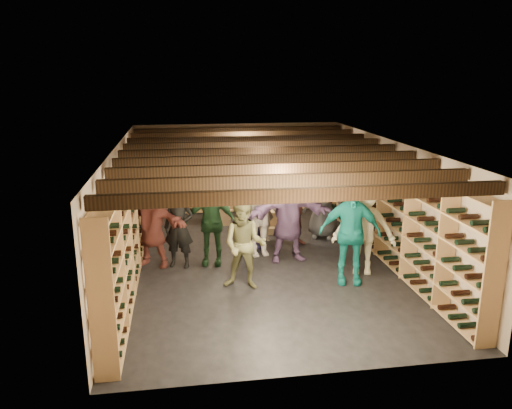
{
  "coord_description": "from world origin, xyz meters",
  "views": [
    {
      "loc": [
        -1.56,
        -9.44,
        3.77
      ],
      "look_at": [
        -0.08,
        0.2,
        1.15
      ],
      "focal_mm": 35.0,
      "sensor_mm": 36.0,
      "label": 1
    }
  ],
  "objects_px": {
    "person_5": "(151,223)",
    "person_12": "(324,199)",
    "person_3": "(364,227)",
    "person_1": "(179,227)",
    "person_6": "(250,212)",
    "person_2": "(244,245)",
    "person_4": "(350,233)",
    "crate_stack_right": "(269,221)",
    "person_7": "(262,206)",
    "person_10": "(211,223)",
    "person_8": "(295,206)",
    "person_11": "(288,215)",
    "crate_loose": "(272,230)",
    "crate_stack_left": "(220,208)",
    "person_9": "(260,213)"
  },
  "relations": [
    {
      "from": "person_1",
      "to": "person_11",
      "type": "xyz_separation_m",
      "value": [
        2.2,
        0.04,
        0.14
      ]
    },
    {
      "from": "person_2",
      "to": "person_12",
      "type": "relative_size",
      "value": 0.87
    },
    {
      "from": "person_11",
      "to": "person_8",
      "type": "bearing_deg",
      "value": 63.85
    },
    {
      "from": "person_8",
      "to": "person_6",
      "type": "bearing_deg",
      "value": -166.36
    },
    {
      "from": "crate_loose",
      "to": "person_1",
      "type": "height_order",
      "value": "person_1"
    },
    {
      "from": "person_5",
      "to": "person_7",
      "type": "height_order",
      "value": "person_5"
    },
    {
      "from": "crate_stack_right",
      "to": "person_7",
      "type": "relative_size",
      "value": 0.36
    },
    {
      "from": "person_7",
      "to": "person_4",
      "type": "bearing_deg",
      "value": -70.71
    },
    {
      "from": "crate_loose",
      "to": "person_3",
      "type": "bearing_deg",
      "value": -64.33
    },
    {
      "from": "person_7",
      "to": "person_8",
      "type": "height_order",
      "value": "person_8"
    },
    {
      "from": "person_11",
      "to": "person_7",
      "type": "bearing_deg",
      "value": 100.15
    },
    {
      "from": "person_2",
      "to": "person_4",
      "type": "height_order",
      "value": "person_4"
    },
    {
      "from": "crate_stack_left",
      "to": "person_8",
      "type": "xyz_separation_m",
      "value": [
        1.52,
        -1.77,
        0.46
      ]
    },
    {
      "from": "crate_stack_right",
      "to": "person_7",
      "type": "bearing_deg",
      "value": -114.86
    },
    {
      "from": "crate_loose",
      "to": "person_12",
      "type": "relative_size",
      "value": 0.27
    },
    {
      "from": "person_9",
      "to": "person_12",
      "type": "xyz_separation_m",
      "value": [
        1.64,
        0.97,
        0.0
      ]
    },
    {
      "from": "person_1",
      "to": "person_8",
      "type": "bearing_deg",
      "value": 39.14
    },
    {
      "from": "person_5",
      "to": "person_12",
      "type": "xyz_separation_m",
      "value": [
        3.84,
        1.17,
        0.06
      ]
    },
    {
      "from": "person_3",
      "to": "person_5",
      "type": "distance_m",
      "value": 4.13
    },
    {
      "from": "person_10",
      "to": "person_2",
      "type": "bearing_deg",
      "value": -55.81
    },
    {
      "from": "person_12",
      "to": "person_8",
      "type": "bearing_deg",
      "value": -129.97
    },
    {
      "from": "crate_loose",
      "to": "person_2",
      "type": "distance_m",
      "value": 3.24
    },
    {
      "from": "person_10",
      "to": "person_12",
      "type": "bearing_deg",
      "value": 37.18
    },
    {
      "from": "person_1",
      "to": "person_6",
      "type": "xyz_separation_m",
      "value": [
        1.52,
        0.88,
        0.0
      ]
    },
    {
      "from": "person_6",
      "to": "person_9",
      "type": "relative_size",
      "value": 0.88
    },
    {
      "from": "person_3",
      "to": "person_4",
      "type": "distance_m",
      "value": 0.55
    },
    {
      "from": "crate_stack_left",
      "to": "person_9",
      "type": "relative_size",
      "value": 0.46
    },
    {
      "from": "person_1",
      "to": "person_8",
      "type": "height_order",
      "value": "person_8"
    },
    {
      "from": "crate_loose",
      "to": "person_4",
      "type": "bearing_deg",
      "value": -74.04
    },
    {
      "from": "person_3",
      "to": "person_9",
      "type": "bearing_deg",
      "value": 165.25
    },
    {
      "from": "person_7",
      "to": "crate_loose",
      "type": "bearing_deg",
      "value": 48.21
    },
    {
      "from": "crate_stack_right",
      "to": "person_6",
      "type": "height_order",
      "value": "person_6"
    },
    {
      "from": "person_11",
      "to": "person_3",
      "type": "bearing_deg",
      "value": -40.13
    },
    {
      "from": "person_6",
      "to": "person_7",
      "type": "height_order",
      "value": "person_6"
    },
    {
      "from": "person_2",
      "to": "person_9",
      "type": "height_order",
      "value": "person_9"
    },
    {
      "from": "person_10",
      "to": "person_8",
      "type": "bearing_deg",
      "value": 36.35
    },
    {
      "from": "person_1",
      "to": "person_4",
      "type": "distance_m",
      "value": 3.3
    },
    {
      "from": "person_6",
      "to": "person_10",
      "type": "relative_size",
      "value": 0.94
    },
    {
      "from": "person_3",
      "to": "person_5",
      "type": "xyz_separation_m",
      "value": [
        -4.0,
        1.02,
        -0.05
      ]
    },
    {
      "from": "crate_loose",
      "to": "person_10",
      "type": "xyz_separation_m",
      "value": [
        -1.56,
        -1.73,
        0.78
      ]
    },
    {
      "from": "crate_stack_right",
      "to": "person_11",
      "type": "bearing_deg",
      "value": -88.73
    },
    {
      "from": "person_7",
      "to": "person_1",
      "type": "bearing_deg",
      "value": -150.42
    },
    {
      "from": "person_6",
      "to": "person_12",
      "type": "distance_m",
      "value": 1.84
    },
    {
      "from": "person_4",
      "to": "person_7",
      "type": "distance_m",
      "value": 2.82
    },
    {
      "from": "person_4",
      "to": "person_8",
      "type": "distance_m",
      "value": 2.22
    },
    {
      "from": "crate_loose",
      "to": "person_5",
      "type": "bearing_deg",
      "value": -149.14
    },
    {
      "from": "person_5",
      "to": "person_10",
      "type": "distance_m",
      "value": 1.17
    },
    {
      "from": "crate_stack_left",
      "to": "person_2",
      "type": "relative_size",
      "value": 0.53
    },
    {
      "from": "person_6",
      "to": "person_10",
      "type": "height_order",
      "value": "person_10"
    },
    {
      "from": "person_9",
      "to": "crate_stack_left",
      "type": "bearing_deg",
      "value": 95.68
    }
  ]
}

